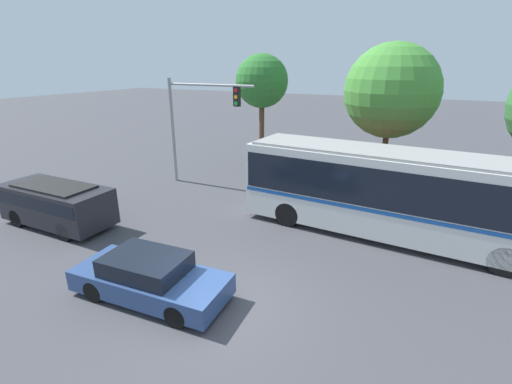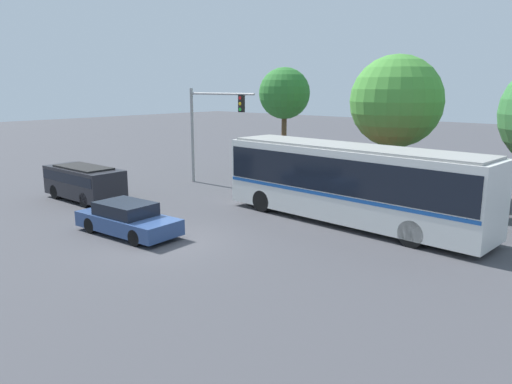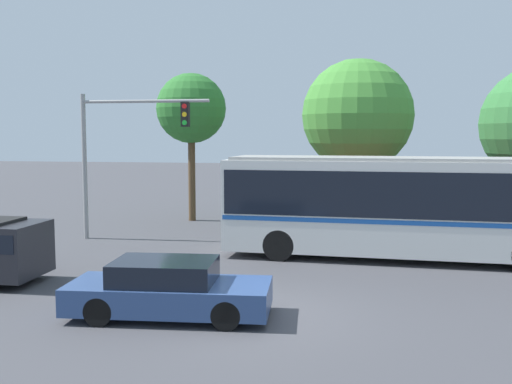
% 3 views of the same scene
% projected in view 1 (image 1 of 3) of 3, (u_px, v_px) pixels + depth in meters
% --- Properties ---
extents(ground_plane, '(140.00, 140.00, 0.00)m').
position_uv_depth(ground_plane, '(215.00, 305.00, 9.92)').
color(ground_plane, '#444449').
extents(city_bus, '(11.85, 3.01, 3.29)m').
position_uv_depth(city_bus, '(400.00, 191.00, 13.21)').
color(city_bus, silver).
rests_on(city_bus, ground).
extents(sedan_foreground, '(4.54, 2.12, 1.26)m').
position_uv_depth(sedan_foreground, '(150.00, 277.00, 10.13)').
color(sedan_foreground, navy).
rests_on(sedan_foreground, ground).
extents(suv_left_lane, '(4.72, 2.03, 1.73)m').
position_uv_depth(suv_left_lane, '(57.00, 202.00, 14.51)').
color(suv_left_lane, '#232328').
rests_on(suv_left_lane, ground).
extents(traffic_light_pole, '(5.04, 0.24, 5.55)m').
position_uv_depth(traffic_light_pole, '(192.00, 115.00, 18.71)').
color(traffic_light_pole, gray).
rests_on(traffic_light_pole, ground).
extents(flowering_hedge, '(9.14, 1.49, 1.65)m').
position_uv_depth(flowering_hedge, '(399.00, 181.00, 17.72)').
color(flowering_hedge, '#286028').
rests_on(flowering_hedge, ground).
extents(street_tree_left, '(3.22, 3.22, 6.84)m').
position_uv_depth(street_tree_left, '(262.00, 82.00, 22.16)').
color(street_tree_left, brown).
rests_on(street_tree_left, ground).
extents(street_tree_centre, '(4.90, 4.90, 7.32)m').
position_uv_depth(street_tree_centre, '(392.00, 91.00, 18.99)').
color(street_tree_centre, brown).
rests_on(street_tree_centre, ground).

